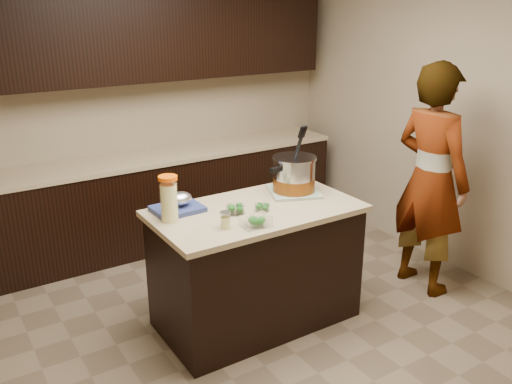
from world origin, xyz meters
The scene contains 13 objects.
ground_plane centered at (0.00, 0.00, 0.00)m, with size 4.00×4.00×0.00m, color brown.
room_shell centered at (0.00, 0.00, 1.71)m, with size 4.04×4.04×2.72m.
back_cabinets centered at (0.00, 1.74, 0.94)m, with size 3.60×0.63×2.33m.
island centered at (0.00, 0.00, 0.45)m, with size 1.46×0.81×0.90m.
dish_towel centered at (0.41, 0.12, 0.91)m, with size 0.36×0.36×0.02m, color #507758.
stock_pot centered at (0.41, 0.12, 1.03)m, with size 0.47×0.38×0.47m.
lemonade_pitcher centered at (-0.60, 0.12, 1.04)m, with size 0.16×0.16×0.30m.
mason_jar centered at (-0.35, -0.19, 0.95)m, with size 0.08×0.08×0.12m.
broccoli_tub_left centered at (-0.17, -0.01, 0.93)m, with size 0.13×0.13×0.06m.
broccoli_tub_right centered at (0.01, -0.06, 0.92)m, with size 0.14×0.14×0.05m.
broccoli_tub_rect centered at (-0.17, -0.27, 0.93)m, with size 0.20×0.15×0.07m.
blue_tray centered at (-0.48, 0.24, 0.94)m, with size 0.34×0.27×0.12m.
person centered at (1.46, -0.29, 0.93)m, with size 0.68×0.45×1.86m, color gray.
Camera 1 is at (-1.90, -2.99, 2.27)m, focal length 38.00 mm.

